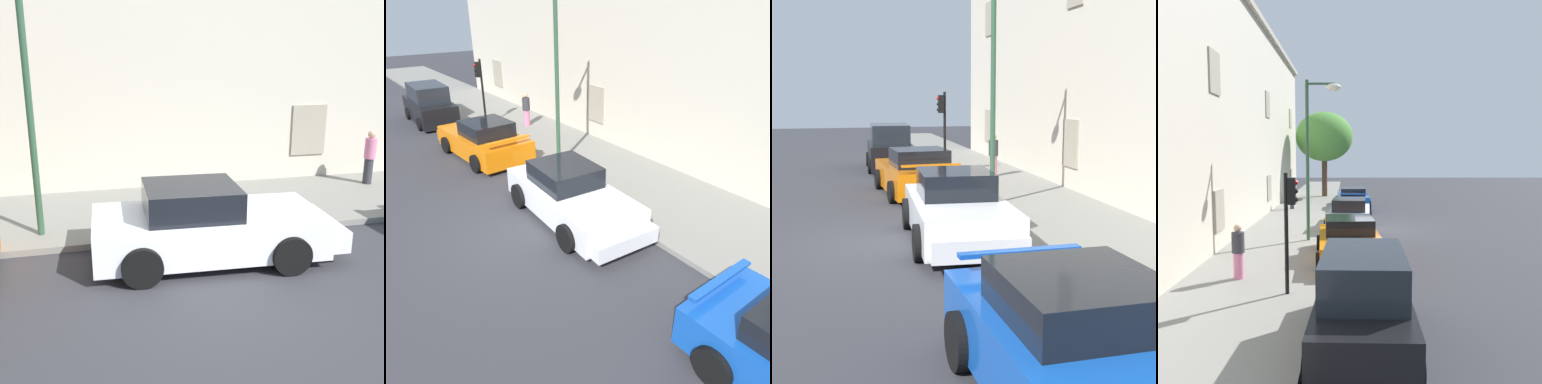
# 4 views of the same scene
# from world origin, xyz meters

# --- Properties ---
(ground_plane) EXTENTS (80.00, 80.00, 0.00)m
(ground_plane) POSITION_xyz_m (0.00, 0.00, 0.00)
(ground_plane) COLOR #333338
(sidewalk) EXTENTS (60.00, 3.88, 0.14)m
(sidewalk) POSITION_xyz_m (0.00, 4.37, 0.07)
(sidewalk) COLOR gray
(sidewalk) RESTS_ON ground
(sportscar_yellow_flank) EXTENTS (4.83, 2.36, 1.50)m
(sportscar_yellow_flank) POSITION_xyz_m (0.35, 1.52, 0.65)
(sportscar_yellow_flank) COLOR white
(sportscar_yellow_flank) RESTS_ON ground
(street_lamp) EXTENTS (0.44, 1.42, 6.39)m
(street_lamp) POSITION_xyz_m (-3.00, 2.84, 4.48)
(street_lamp) COLOR #2D5138
(street_lamp) RESTS_ON sidewalk
(pedestrian_admiring) EXTENTS (0.46, 0.46, 1.56)m
(pedestrian_admiring) POSITION_xyz_m (6.12, 5.14, 0.94)
(pedestrian_admiring) COLOR #333338
(pedestrian_admiring) RESTS_ON sidewalk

